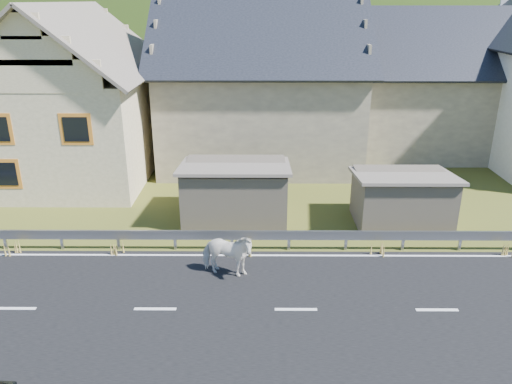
{
  "coord_description": "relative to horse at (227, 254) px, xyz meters",
  "views": [
    {
      "loc": [
        -1.06,
        -11.99,
        8.25
      ],
      "look_at": [
        -1.16,
        4.34,
        1.94
      ],
      "focal_mm": 35.0,
      "sensor_mm": 36.0,
      "label": 1
    }
  ],
  "objects": [
    {
      "name": "ground",
      "position": [
        2.06,
        -1.88,
        -0.78
      ],
      "size": [
        160.0,
        160.0,
        0.0
      ],
      "primitive_type": "plane",
      "color": "#3B3F14",
      "rests_on": "ground"
    },
    {
      "name": "road",
      "position": [
        2.06,
        -1.88,
        -0.76
      ],
      "size": [
        60.0,
        7.0,
        0.04
      ],
      "primitive_type": "cube",
      "color": "black",
      "rests_on": "ground"
    },
    {
      "name": "lane_markings",
      "position": [
        2.06,
        -1.88,
        -0.74
      ],
      "size": [
        60.0,
        6.6,
        0.01
      ],
      "primitive_type": "cube",
      "color": "silver",
      "rests_on": "road"
    },
    {
      "name": "guardrail",
      "position": [
        2.06,
        1.8,
        -0.22
      ],
      "size": [
        28.1,
        0.09,
        0.75
      ],
      "color": "#93969B",
      "rests_on": "ground"
    },
    {
      "name": "shed_left",
      "position": [
        0.06,
        4.62,
        0.32
      ],
      "size": [
        4.3,
        3.3,
        2.4
      ],
      "primitive_type": "cube",
      "color": "#5E5448",
      "rests_on": "ground"
    },
    {
      "name": "shed_right",
      "position": [
        6.56,
        4.12,
        0.22
      ],
      "size": [
        3.8,
        2.9,
        2.2
      ],
      "primitive_type": "cube",
      "color": "#5E5448",
      "rests_on": "ground"
    },
    {
      "name": "house_cream",
      "position": [
        -7.94,
        10.11,
        3.57
      ],
      "size": [
        7.8,
        9.8,
        8.3
      ],
      "color": "beige",
      "rests_on": "ground"
    },
    {
      "name": "house_stone_a",
      "position": [
        1.06,
        13.12,
        3.85
      ],
      "size": [
        10.8,
        9.8,
        8.9
      ],
      "color": "tan",
      "rests_on": "ground"
    },
    {
      "name": "house_stone_b",
      "position": [
        11.06,
        15.12,
        3.45
      ],
      "size": [
        9.8,
        8.8,
        8.1
      ],
      "color": "tan",
      "rests_on": "ground"
    },
    {
      "name": "mountain",
      "position": [
        7.06,
        178.12,
        -20.78
      ],
      "size": [
        440.0,
        280.0,
        260.0
      ],
      "primitive_type": "ellipsoid",
      "color": "#213915",
      "rests_on": "ground"
    },
    {
      "name": "conifer_patch",
      "position": [
        -52.94,
        108.12,
        5.22
      ],
      "size": [
        76.0,
        50.0,
        28.0
      ],
      "primitive_type": "ellipsoid",
      "color": "black",
      "rests_on": "ground"
    },
    {
      "name": "horse",
      "position": [
        0.0,
        0.0,
        0.0
      ],
      "size": [
        1.21,
        1.91,
        1.49
      ],
      "primitive_type": "imported",
      "rotation": [
        0.0,
        0.0,
        1.32
      ],
      "color": "white",
      "rests_on": "road"
    }
  ]
}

